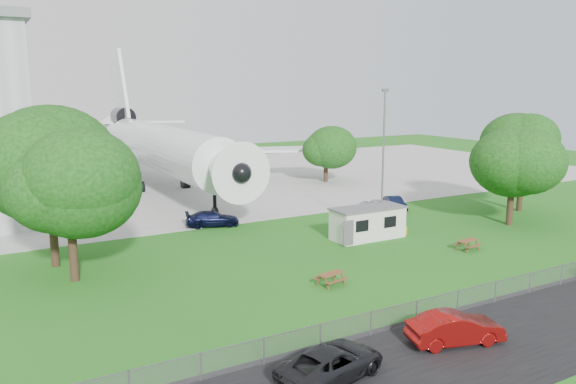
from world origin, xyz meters
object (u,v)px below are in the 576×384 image
airliner (159,146)px  picnic_west (331,285)px  site_cabin (368,223)px  picnic_east (467,250)px  car_centre_sedan (455,329)px

airliner → picnic_west: airliner is taller
site_cabin → picnic_west: bearing=-138.6°
picnic_west → picnic_east: same height
airliner → site_cabin: airliner is taller
site_cabin → picnic_east: (4.67, -6.41, -1.31)m
picnic_west → airliner: bearing=76.4°
picnic_west → picnic_east: size_ratio=1.00×
site_cabin → car_centre_sedan: (-8.08, -17.54, -0.54)m
airliner → site_cabin: size_ratio=7.06×
picnic_east → car_centre_sedan: car_centre_sedan is taller
airliner → picnic_east: 39.43m
car_centre_sedan → picnic_west: bearing=19.7°
car_centre_sedan → airliner: bearing=15.8°
airliner → car_centre_sedan: size_ratio=10.14×
airliner → site_cabin: 31.82m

